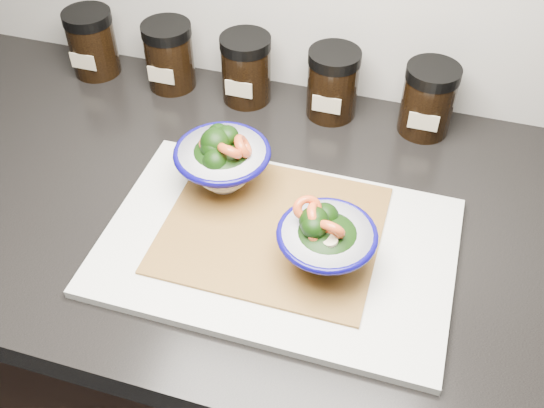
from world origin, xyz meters
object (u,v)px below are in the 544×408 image
(spice_jar_d, at_px, (333,83))
(bowl_right, at_px, (325,241))
(spice_jar_e, at_px, (428,100))
(spice_jar_a, at_px, (92,43))
(spice_jar_b, at_px, (169,56))
(cutting_board, at_px, (278,246))
(spice_jar_c, at_px, (246,69))
(bowl_left, at_px, (222,160))

(spice_jar_d, bearing_deg, bowl_right, -78.60)
(bowl_right, xyz_separation_m, spice_jar_e, (0.08, 0.32, 0.00))
(spice_jar_a, xyz_separation_m, spice_jar_e, (0.57, 0.00, 0.00))
(spice_jar_a, distance_m, spice_jar_e, 0.57)
(spice_jar_e, bearing_deg, spice_jar_b, 180.00)
(cutting_board, height_order, spice_jar_c, spice_jar_c)
(bowl_left, height_order, spice_jar_a, same)
(bowl_left, height_order, spice_jar_c, same)
(bowl_right, bearing_deg, spice_jar_b, 136.68)
(bowl_left, distance_m, spice_jar_e, 0.34)
(spice_jar_b, bearing_deg, bowl_right, -43.32)
(spice_jar_a, height_order, spice_jar_c, same)
(bowl_left, relative_size, spice_jar_c, 1.18)
(spice_jar_a, height_order, spice_jar_e, same)
(bowl_right, relative_size, spice_jar_d, 1.09)
(spice_jar_c, distance_m, spice_jar_d, 0.14)
(spice_jar_b, distance_m, spice_jar_d, 0.28)
(bowl_left, xyz_separation_m, bowl_right, (0.17, -0.10, -0.00))
(spice_jar_b, bearing_deg, spice_jar_d, 0.00)
(spice_jar_d, bearing_deg, cutting_board, -89.82)
(bowl_right, xyz_separation_m, spice_jar_d, (-0.07, 0.32, 0.00))
(spice_jar_e, bearing_deg, spice_jar_d, 180.00)
(spice_jar_a, relative_size, spice_jar_b, 1.00)
(cutting_board, height_order, spice_jar_d, spice_jar_d)
(bowl_left, distance_m, spice_jar_c, 0.23)
(cutting_board, distance_m, spice_jar_c, 0.34)
(spice_jar_b, relative_size, spice_jar_d, 1.00)
(spice_jar_d, xyz_separation_m, spice_jar_e, (0.15, 0.00, 0.00))
(spice_jar_a, relative_size, spice_jar_c, 1.00)
(spice_jar_a, bearing_deg, bowl_right, -33.68)
(cutting_board, distance_m, spice_jar_e, 0.34)
(spice_jar_c, distance_m, spice_jar_e, 0.29)
(bowl_left, distance_m, bowl_right, 0.19)
(cutting_board, distance_m, bowl_left, 0.14)
(bowl_right, height_order, spice_jar_e, spice_jar_e)
(spice_jar_a, xyz_separation_m, spice_jar_b, (0.14, 0.00, 0.00))
(spice_jar_c, bearing_deg, bowl_right, -57.19)
(spice_jar_c, bearing_deg, bowl_left, -79.72)
(spice_jar_d, bearing_deg, spice_jar_c, 180.00)
(spice_jar_d, distance_m, spice_jar_e, 0.15)
(bowl_right, relative_size, spice_jar_b, 1.09)
(spice_jar_e, bearing_deg, bowl_left, -138.20)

